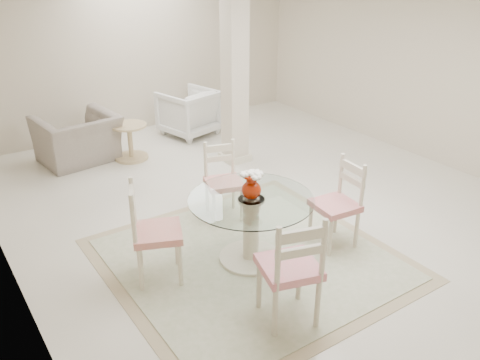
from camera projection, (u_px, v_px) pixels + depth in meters
ground at (258, 200)px, 6.58m from camera, size 7.00×7.00×0.00m
room_shell at (261, 56)px, 5.80m from camera, size 6.02×7.02×2.71m
column at (235, 72)px, 7.24m from camera, size 0.30×0.30×2.70m
area_rug at (251, 259)px, 5.33m from camera, size 2.82×2.82×0.02m
dining_table at (251, 229)px, 5.18m from camera, size 1.26×1.26×0.73m
red_vase at (252, 184)px, 4.96m from camera, size 0.23×0.21×0.30m
dining_chair_east at (341, 197)px, 5.40m from camera, size 0.47×0.47×1.08m
dining_chair_north at (222, 175)px, 5.98m from camera, size 0.51×0.51×1.02m
dining_chair_west at (149, 226)px, 4.79m from camera, size 0.59×0.59×1.13m
dining_chair_south at (293, 263)px, 4.19m from camera, size 0.59×0.59×1.19m
recliner_taupe at (78, 139)px, 7.61m from camera, size 1.22×1.10×0.72m
armchair_white at (189, 112)px, 8.72m from camera, size 1.01×1.03×0.78m
side_table at (130, 143)px, 7.75m from camera, size 0.53×0.53×0.55m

